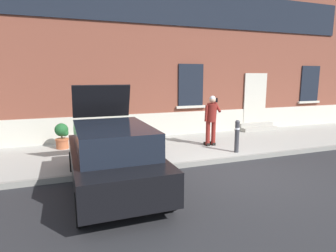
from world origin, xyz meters
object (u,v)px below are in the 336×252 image
hatchback_car_black (113,156)px  planter_charcoal (122,130)px  person_on_phone (211,117)px  bollard_near_person (237,135)px  planter_terracotta (62,135)px

hatchback_car_black → planter_charcoal: 4.21m
person_on_phone → planter_charcoal: 3.30m
hatchback_car_black → planter_charcoal: bearing=75.9°
hatchback_car_black → bollard_near_person: size_ratio=3.90×
hatchback_car_black → planter_charcoal: hatchback_car_black is taller
hatchback_car_black → person_on_phone: size_ratio=2.33×
planter_terracotta → planter_charcoal: size_ratio=1.00×
person_on_phone → planter_charcoal: (-2.80, 1.67, -0.55)m
person_on_phone → planter_terracotta: size_ratio=2.04×
person_on_phone → planter_terracotta: person_on_phone is taller
bollard_near_person → person_on_phone: 1.21m
bollard_near_person → planter_charcoal: bearing=138.8°
planter_charcoal → person_on_phone: bearing=-30.8°
hatchback_car_black → person_on_phone: (3.82, 2.41, 0.35)m
person_on_phone → planter_charcoal: size_ratio=2.04×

